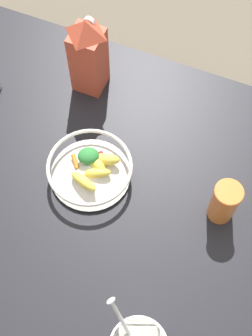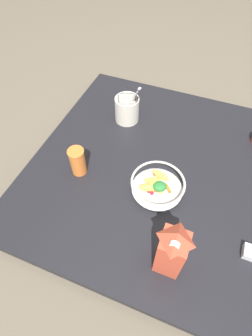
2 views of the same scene
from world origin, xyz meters
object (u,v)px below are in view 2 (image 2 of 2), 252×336
object	(u,v)px
spice_jar	(251,253)
yogurt_tub	(127,108)
milk_carton	(172,250)
drinking_cup	(78,161)
fruit_bowl	(157,185)

from	to	relation	value
spice_jar	yogurt_tub	bearing A→B (deg)	142.93
milk_carton	yogurt_tub	xyz separation A→B (m)	(-0.40, 0.63, -0.05)
milk_carton	yogurt_tub	bearing A→B (deg)	122.05
milk_carton	yogurt_tub	distance (m)	0.75
spice_jar	milk_carton	bearing A→B (deg)	-152.22
drinking_cup	fruit_bowl	bearing A→B (deg)	4.67
fruit_bowl	drinking_cup	world-z (taller)	drinking_cup
fruit_bowl	yogurt_tub	distance (m)	0.45
fruit_bowl	drinking_cup	distance (m)	0.34
yogurt_tub	spice_jar	bearing A→B (deg)	-37.07
fruit_bowl	drinking_cup	xyz separation A→B (m)	(-0.34, -0.03, 0.03)
milk_carton	spice_jar	xyz separation A→B (m)	(0.26, 0.14, -0.11)
fruit_bowl	milk_carton	xyz separation A→B (m)	(0.12, -0.27, 0.09)
fruit_bowl	drinking_cup	size ratio (longest dim) A/B	1.68
yogurt_tub	milk_carton	bearing A→B (deg)	-57.95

